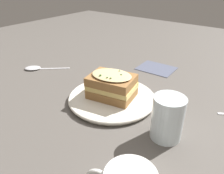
# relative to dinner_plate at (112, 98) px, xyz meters

# --- Properties ---
(ground_plane) EXTENTS (2.40, 2.40, 0.00)m
(ground_plane) POSITION_rel_dinner_plate_xyz_m (-0.01, 0.01, -0.01)
(ground_plane) COLOR #514C47
(dinner_plate) EXTENTS (0.27, 0.27, 0.02)m
(dinner_plate) POSITION_rel_dinner_plate_xyz_m (0.00, 0.00, 0.00)
(dinner_plate) COLOR silver
(dinner_plate) RESTS_ON ground_plane
(sandwich) EXTENTS (0.15, 0.12, 0.08)m
(sandwich) POSITION_rel_dinner_plate_xyz_m (-0.00, 0.00, 0.04)
(sandwich) COLOR olive
(sandwich) RESTS_ON dinner_plate
(water_glass) EXTENTS (0.07, 0.07, 0.11)m
(water_glass) POSITION_rel_dinner_plate_xyz_m (0.20, -0.05, 0.05)
(water_glass) COLOR silver
(water_glass) RESTS_ON ground_plane
(spoon) EXTENTS (0.15, 0.14, 0.01)m
(spoon) POSITION_rel_dinner_plate_xyz_m (-0.40, 0.00, -0.00)
(spoon) COLOR silver
(spoon) RESTS_ON ground_plane
(napkin) EXTENTS (0.15, 0.12, 0.00)m
(napkin) POSITION_rel_dinner_plate_xyz_m (-0.00, 0.31, -0.01)
(napkin) COLOR #4C5166
(napkin) RESTS_ON ground_plane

